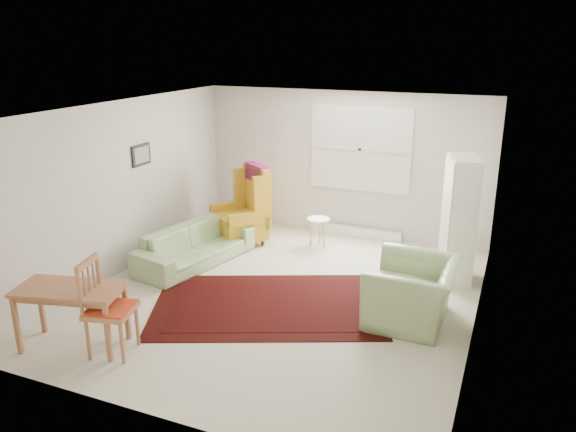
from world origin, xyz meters
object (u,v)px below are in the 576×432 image
at_px(wingback_chair, 239,206).
at_px(coffee_table, 391,305).
at_px(cabinet, 459,220).
at_px(armchair, 413,286).
at_px(sofa, 195,239).
at_px(desk, 73,317).
at_px(stool, 318,232).
at_px(desk_chair, 111,308).

height_order(wingback_chair, coffee_table, wingback_chair).
bearing_deg(wingback_chair, cabinet, 34.38).
bearing_deg(wingback_chair, armchair, 9.50).
height_order(coffee_table, cabinet, cabinet).
xyz_separation_m(armchair, cabinet, (0.34, 1.49, 0.44)).
distance_m(sofa, coffee_table, 3.26).
bearing_deg(desk, armchair, 31.54).
relative_size(coffee_table, stool, 0.95).
distance_m(sofa, cabinet, 3.91).
distance_m(armchair, cabinet, 1.59).
distance_m(wingback_chair, cabinet, 3.54).
xyz_separation_m(stool, desk_chair, (-0.96, -3.99, 0.30)).
xyz_separation_m(sofa, armchair, (3.42, -0.55, 0.06)).
relative_size(wingback_chair, cabinet, 0.74).
bearing_deg(desk_chair, stool, -26.67).
xyz_separation_m(armchair, desk_chair, (-2.88, -2.02, 0.09)).
distance_m(stool, desk, 4.30).
bearing_deg(desk, sofa, 90.90).
height_order(wingback_chair, cabinet, cabinet).
height_order(wingback_chair, desk_chair, wingback_chair).
distance_m(armchair, stool, 2.76).
xyz_separation_m(cabinet, desk, (-3.72, -3.57, -0.53)).
relative_size(stool, desk_chair, 0.45).
bearing_deg(cabinet, desk_chair, -148.73).
xyz_separation_m(armchair, stool, (-1.93, 1.97, -0.21)).
height_order(armchair, wingback_chair, wingback_chair).
relative_size(wingback_chair, desk_chair, 1.22).
distance_m(armchair, coffee_table, 0.36).
xyz_separation_m(wingback_chair, stool, (1.26, 0.39, -0.42)).
xyz_separation_m(wingback_chair, desk, (-0.19, -3.66, -0.30)).
xyz_separation_m(sofa, desk, (0.04, -2.62, -0.04)).
bearing_deg(cabinet, desk, -152.36).
bearing_deg(cabinet, armchair, -118.94).
height_order(sofa, desk, sofa).
bearing_deg(stool, desk_chair, -103.53).
height_order(armchair, desk_chair, desk_chair).
bearing_deg(sofa, desk, -166.79).
bearing_deg(stool, coffee_table, -50.29).
bearing_deg(desk_chair, wingback_chair, -8.31).
distance_m(sofa, desk_chair, 2.63).
bearing_deg(coffee_table, stool, 129.71).
height_order(coffee_table, desk, desk).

